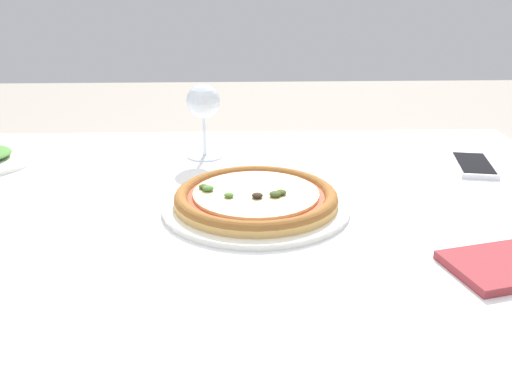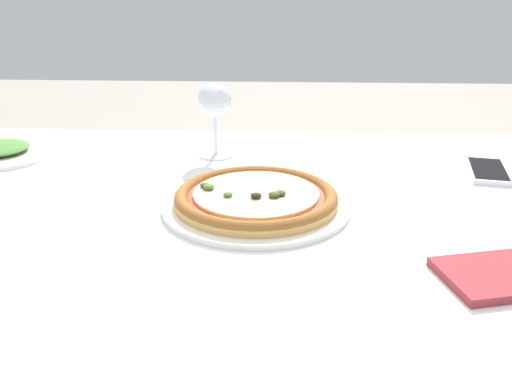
{
  "view_description": "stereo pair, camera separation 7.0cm",
  "coord_description": "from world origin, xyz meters",
  "px_view_note": "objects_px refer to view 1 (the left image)",
  "views": [
    {
      "loc": [
        0.06,
        -0.89,
        1.09
      ],
      "look_at": [
        0.09,
        -0.02,
        0.75
      ],
      "focal_mm": 40.0,
      "sensor_mm": 36.0,
      "label": 1
    },
    {
      "loc": [
        0.13,
        -0.89,
        1.09
      ],
      "look_at": [
        0.09,
        -0.02,
        0.75
      ],
      "focal_mm": 40.0,
      "sensor_mm": 36.0,
      "label": 2
    }
  ],
  "objects_px": {
    "dining_table": "(206,249)",
    "wine_glass_far_left": "(203,105)",
    "pizza_plate": "(256,199)",
    "cell_phone": "(473,165)"
  },
  "relations": [
    {
      "from": "cell_phone",
      "to": "pizza_plate",
      "type": "bearing_deg",
      "value": -156.26
    },
    {
      "from": "dining_table",
      "to": "cell_phone",
      "type": "xyz_separation_m",
      "value": [
        0.53,
        0.18,
        0.09
      ]
    },
    {
      "from": "dining_table",
      "to": "cell_phone",
      "type": "distance_m",
      "value": 0.56
    },
    {
      "from": "dining_table",
      "to": "pizza_plate",
      "type": "distance_m",
      "value": 0.13
    },
    {
      "from": "wine_glass_far_left",
      "to": "dining_table",
      "type": "bearing_deg",
      "value": -87.65
    },
    {
      "from": "pizza_plate",
      "to": "cell_phone",
      "type": "distance_m",
      "value": 0.48
    },
    {
      "from": "dining_table",
      "to": "cell_phone",
      "type": "bearing_deg",
      "value": 18.33
    },
    {
      "from": "dining_table",
      "to": "wine_glass_far_left",
      "type": "height_order",
      "value": "wine_glass_far_left"
    },
    {
      "from": "dining_table",
      "to": "wine_glass_far_left",
      "type": "bearing_deg",
      "value": 92.35
    },
    {
      "from": "pizza_plate",
      "to": "wine_glass_far_left",
      "type": "distance_m",
      "value": 0.32
    }
  ]
}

